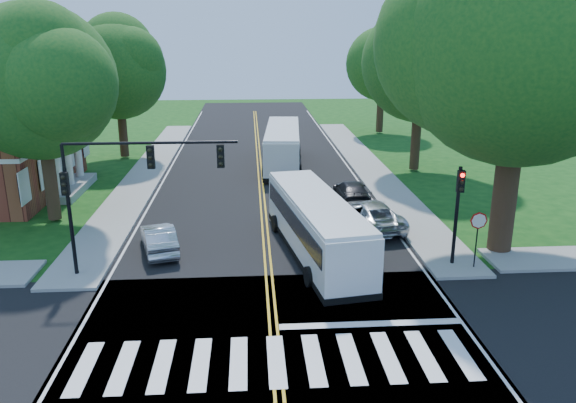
{
  "coord_description": "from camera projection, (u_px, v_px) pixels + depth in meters",
  "views": [
    {
      "loc": [
        -0.7,
        -16.08,
        10.1
      ],
      "look_at": [
        1.03,
        8.99,
        2.4
      ],
      "focal_mm": 35.0,
      "sensor_mm": 36.0,
      "label": 1
    }
  ],
  "objects": [
    {
      "name": "tree_west_near",
      "position": [
        38.0,
        82.0,
        28.74
      ],
      "size": [
        8.0,
        8.0,
        11.4
      ],
      "color": "#362215",
      "rests_on": "ground"
    },
    {
      "name": "bus_follow",
      "position": [
        283.0,
        146.0,
        43.08
      ],
      "size": [
        3.45,
        11.72,
        2.99
      ],
      "rotation": [
        0.0,
        0.0,
        3.06
      ],
      "color": "silver",
      "rests_on": "road"
    },
    {
      "name": "stop_bar",
      "position": [
        371.0,
        324.0,
        20.1
      ],
      "size": [
        6.6,
        0.4,
        0.01
      ],
      "primitive_type": "cube",
      "color": "silver",
      "rests_on": "road"
    },
    {
      "name": "suv",
      "position": [
        370.0,
        214.0,
        29.72
      ],
      "size": [
        3.23,
        5.63,
        1.48
      ],
      "primitive_type": "imported",
      "rotation": [
        0.0,
        0.0,
        3.29
      ],
      "color": "#B7BABF",
      "rests_on": "road"
    },
    {
      "name": "dark_sedan",
      "position": [
        352.0,
        192.0,
        34.11
      ],
      "size": [
        1.93,
        4.59,
        1.32
      ],
      "primitive_type": "imported",
      "rotation": [
        0.0,
        0.0,
        3.12
      ],
      "color": "black",
      "rests_on": "road"
    },
    {
      "name": "signal_nw",
      "position": [
        124.0,
        177.0,
        22.81
      ],
      "size": [
        7.15,
        0.46,
        5.66
      ],
      "color": "black",
      "rests_on": "ground"
    },
    {
      "name": "crosswalk",
      "position": [
        276.0,
        361.0,
        17.86
      ],
      "size": [
        12.6,
        3.0,
        0.01
      ],
      "primitive_type": "cube",
      "color": "silver",
      "rests_on": "road"
    },
    {
      "name": "cross_road",
      "position": [
        276.0,
        352.0,
        18.34
      ],
      "size": [
        60.0,
        12.0,
        0.01
      ],
      "primitive_type": "cube",
      "color": "black",
      "rests_on": "ground"
    },
    {
      "name": "bus_lead",
      "position": [
        316.0,
        225.0,
        25.91
      ],
      "size": [
        4.01,
        11.01,
        2.78
      ],
      "rotation": [
        0.0,
        0.0,
        3.3
      ],
      "color": "silver",
      "rests_on": "road"
    },
    {
      "name": "center_line",
      "position": [
        261.0,
        180.0,
        39.33
      ],
      "size": [
        0.36,
        70.0,
        0.01
      ],
      "primitive_type": "cube",
      "color": "gold",
      "rests_on": "road"
    },
    {
      "name": "tree_east_far",
      "position": [
        382.0,
        64.0,
        55.31
      ],
      "size": [
        7.2,
        7.2,
        10.34
      ],
      "color": "#362215",
      "rests_on": "ground"
    },
    {
      "name": "tree_east_mid",
      "position": [
        421.0,
        63.0,
        39.69
      ],
      "size": [
        8.4,
        8.4,
        11.93
      ],
      "color": "#362215",
      "rests_on": "ground"
    },
    {
      "name": "edge_line_e",
      "position": [
        357.0,
        178.0,
        39.77
      ],
      "size": [
        0.12,
        70.0,
        0.01
      ],
      "primitive_type": "cube",
      "color": "silver",
      "rests_on": "road"
    },
    {
      "name": "sidewalk_ne",
      "position": [
        369.0,
        167.0,
        42.71
      ],
      "size": [
        2.6,
        40.0,
        0.15
      ],
      "primitive_type": "cube",
      "color": "gray",
      "rests_on": "ground"
    },
    {
      "name": "stop_sign",
      "position": [
        478.0,
        226.0,
        24.04
      ],
      "size": [
        0.76,
        0.08,
        2.53
      ],
      "color": "black",
      "rests_on": "ground"
    },
    {
      "name": "tree_ne_big",
      "position": [
        523.0,
        42.0,
        23.88
      ],
      "size": [
        10.8,
        10.8,
        14.91
      ],
      "color": "#362215",
      "rests_on": "ground"
    },
    {
      "name": "sidewalk_nw",
      "position": [
        148.0,
        171.0,
        41.63
      ],
      "size": [
        2.6,
        40.0,
        0.15
      ],
      "primitive_type": "cube",
      "color": "gray",
      "rests_on": "ground"
    },
    {
      "name": "edge_line_w",
      "position": [
        163.0,
        182.0,
        38.88
      ],
      "size": [
        0.12,
        70.0,
        0.01
      ],
      "primitive_type": "cube",
      "color": "silver",
      "rests_on": "road"
    },
    {
      "name": "hatchback",
      "position": [
        159.0,
        239.0,
        26.46
      ],
      "size": [
        2.39,
        4.22,
        1.32
      ],
      "primitive_type": "imported",
      "rotation": [
        0.0,
        0.0,
        3.41
      ],
      "color": "silver",
      "rests_on": "road"
    },
    {
      "name": "ground",
      "position": [
        276.0,
        352.0,
        18.35
      ],
      "size": [
        140.0,
        140.0,
        0.0
      ],
      "primitive_type": "plane",
      "color": "#104211",
      "rests_on": "ground"
    },
    {
      "name": "road",
      "position": [
        262.0,
        196.0,
        35.51
      ],
      "size": [
        14.0,
        96.0,
        0.01
      ],
      "primitive_type": "cube",
      "color": "black",
      "rests_on": "ground"
    },
    {
      "name": "tree_west_far",
      "position": [
        118.0,
        71.0,
        44.19
      ],
      "size": [
        7.6,
        7.6,
        10.67
      ],
      "color": "#362215",
      "rests_on": "ground"
    },
    {
      "name": "signal_ne",
      "position": [
        458.0,
        203.0,
        24.16
      ],
      "size": [
        0.3,
        0.46,
        4.4
      ],
      "color": "black",
      "rests_on": "ground"
    }
  ]
}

